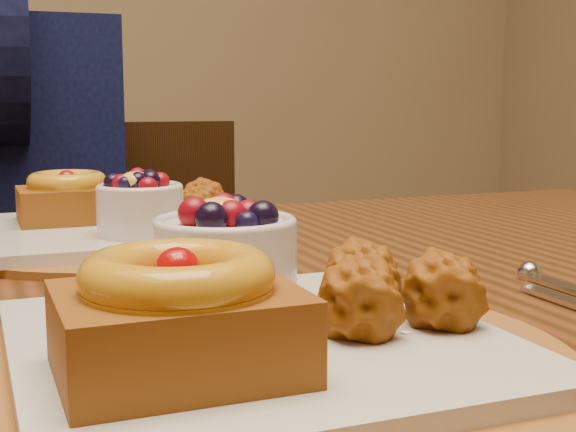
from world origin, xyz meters
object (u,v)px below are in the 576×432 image
object	(u,v)px
place_setting_near	(249,318)
chair_far	(144,326)
dining_table	(173,373)
place_setting_far	(122,222)

from	to	relation	value
place_setting_near	chair_far	size ratio (longest dim) A/B	0.44
dining_table	chair_far	world-z (taller)	chair_far
place_setting_near	chair_far	bearing A→B (deg)	82.15
chair_far	dining_table	bearing A→B (deg)	-95.89
dining_table	place_setting_near	distance (m)	0.24
dining_table	place_setting_near	size ratio (longest dim) A/B	4.21
dining_table	chair_far	xyz separation A→B (m)	(0.14, 0.83, -0.20)
dining_table	place_setting_far	distance (m)	0.24
place_setting_far	place_setting_near	bearing A→B (deg)	-90.14
chair_far	place_setting_near	bearing A→B (deg)	-94.14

